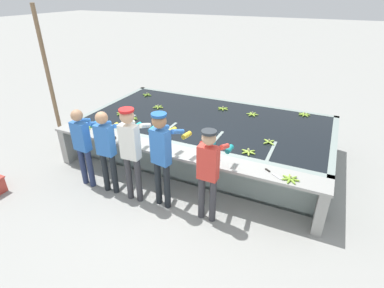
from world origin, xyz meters
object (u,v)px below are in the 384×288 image
at_px(banana_bunch_floating_1, 248,152).
at_px(knife_1, 271,172).
at_px(worker_0, 83,141).
at_px(worker_3, 162,151).
at_px(knife_0, 115,139).
at_px(banana_bunch_ledge_1, 87,127).
at_px(banana_bunch_floating_2, 252,114).
at_px(worker_2, 131,146).
at_px(banana_bunch_floating_3, 132,119).
at_px(banana_bunch_floating_8, 304,114).
at_px(worker_4, 209,167).
at_px(banana_bunch_floating_0, 223,109).
at_px(worker_1, 107,145).
at_px(banana_bunch_floating_6, 122,113).
at_px(banana_bunch_floating_4, 269,142).
at_px(banana_bunch_ledge_0, 290,179).
at_px(support_post_left, 50,82).
at_px(banana_bunch_floating_7, 158,107).
at_px(banana_bunch_floating_5, 147,95).

xyz_separation_m(banana_bunch_floating_1, knife_1, (0.50, -0.50, -0.01)).
xyz_separation_m(worker_0, worker_3, (1.65, 0.06, 0.14)).
distance_m(knife_0, knife_1, 2.99).
xyz_separation_m(banana_bunch_ledge_1, knife_1, (3.88, -0.09, -0.01)).
distance_m(banana_bunch_floating_1, banana_bunch_floating_2, 1.85).
relative_size(worker_2, banana_bunch_floating_2, 6.25).
relative_size(banana_bunch_floating_3, banana_bunch_floating_8, 1.00).
bearing_deg(worker_4, banana_bunch_floating_0, 105.43).
distance_m(worker_1, worker_2, 0.56).
bearing_deg(banana_bunch_floating_6, worker_0, -78.06).
bearing_deg(worker_0, knife_1, 9.48).
height_order(worker_0, banana_bunch_floating_4, worker_0).
height_order(worker_1, knife_0, worker_1).
bearing_deg(banana_bunch_floating_4, banana_bunch_floating_8, 75.76).
height_order(worker_0, banana_bunch_floating_6, worker_0).
bearing_deg(banana_bunch_ledge_0, banana_bunch_floating_8, 92.51).
bearing_deg(banana_bunch_floating_6, support_post_left, -155.84).
distance_m(banana_bunch_floating_0, knife_0, 2.80).
bearing_deg(banana_bunch_floating_1, worker_0, -159.66).
xyz_separation_m(worker_0, banana_bunch_ledge_0, (3.67, 0.48, -0.08)).
distance_m(worker_0, worker_4, 2.49).
height_order(banana_bunch_floating_2, knife_1, banana_bunch_floating_2).
bearing_deg(banana_bunch_ledge_0, worker_2, -169.09).
bearing_deg(banana_bunch_floating_7, knife_1, -29.54).
xyz_separation_m(worker_2, worker_3, (0.56, 0.07, -0.01)).
bearing_deg(worker_3, banana_bunch_floating_6, 142.13).
bearing_deg(knife_1, support_post_left, 175.27).
distance_m(worker_2, banana_bunch_floating_6, 2.18).
xyz_separation_m(worker_3, banana_bunch_floating_8, (1.89, 3.29, -0.23)).
distance_m(worker_2, worker_4, 1.39).
bearing_deg(worker_1, banana_bunch_floating_4, 31.97).
distance_m(worker_2, banana_bunch_floating_0, 3.00).
xyz_separation_m(worker_3, worker_4, (0.83, -0.00, -0.09)).
distance_m(banana_bunch_floating_8, knife_0, 4.30).
height_order(banana_bunch_floating_5, banana_bunch_ledge_0, banana_bunch_ledge_0).
xyz_separation_m(worker_1, banana_bunch_floating_0, (1.15, 2.91, -0.12)).
height_order(worker_0, banana_bunch_ledge_0, worker_0).
xyz_separation_m(banana_bunch_floating_6, knife_1, (3.69, -1.05, -0.01)).
height_order(worker_1, banana_bunch_ledge_0, worker_1).
distance_m(worker_2, banana_bunch_floating_8, 4.17).
height_order(worker_3, banana_bunch_floating_3, worker_3).
distance_m(banana_bunch_floating_0, knife_1, 2.88).
distance_m(banana_bunch_floating_4, banana_bunch_floating_8, 1.81).
height_order(banana_bunch_floating_8, knife_1, banana_bunch_floating_8).
bearing_deg(banana_bunch_floating_0, knife_0, -118.47).
relative_size(banana_bunch_floating_4, banana_bunch_floating_5, 0.88).
relative_size(worker_1, banana_bunch_floating_1, 5.76).
relative_size(worker_3, banana_bunch_floating_2, 6.21).
xyz_separation_m(banana_bunch_floating_8, support_post_left, (-5.29, -2.37, 0.75)).
height_order(worker_2, banana_bunch_floating_4, worker_2).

